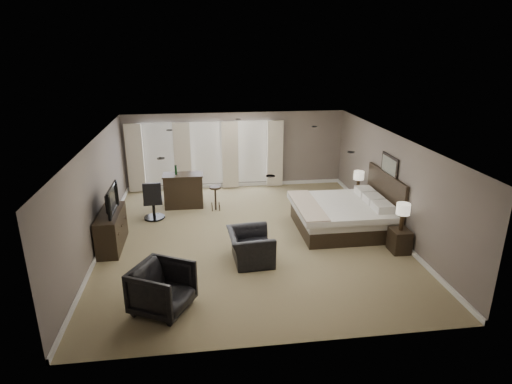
{
  "coord_description": "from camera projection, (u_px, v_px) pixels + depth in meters",
  "views": [
    {
      "loc": [
        -1.21,
        -10.07,
        4.79
      ],
      "look_at": [
        0.2,
        0.4,
        1.1
      ],
      "focal_mm": 30.0,
      "sensor_mm": 36.0,
      "label": 1
    }
  ],
  "objects": [
    {
      "name": "nightstand_near",
      "position": [
        399.0,
        241.0,
        10.31
      ],
      "size": [
        0.43,
        0.52,
        0.57
      ],
      "primitive_type": "cube",
      "color": "black",
      "rests_on": "ground"
    },
    {
      "name": "bar_stool_right",
      "position": [
        215.0,
        198.0,
        12.88
      ],
      "size": [
        0.39,
        0.39,
        0.74
      ],
      "primitive_type": "cube",
      "rotation": [
        0.0,
        0.0,
        0.12
      ],
      "color": "black",
      "rests_on": "ground"
    },
    {
      "name": "bar_counter",
      "position": [
        184.0,
        190.0,
        13.08
      ],
      "size": [
        1.21,
        0.63,
        1.05
      ],
      "primitive_type": "cube",
      "color": "black",
      "rests_on": "ground"
    },
    {
      "name": "nightstand_far",
      "position": [
        357.0,
        200.0,
        13.02
      ],
      "size": [
        0.41,
        0.5,
        0.54
      ],
      "primitive_type": "cube",
      "color": "black",
      "rests_on": "ground"
    },
    {
      "name": "armchair_far",
      "position": [
        162.0,
        287.0,
        7.95
      ],
      "size": [
        1.27,
        1.3,
        1.01
      ],
      "primitive_type": "imported",
      "rotation": [
        0.0,
        0.0,
        1.08
      ],
      "color": "black",
      "rests_on": "ground"
    },
    {
      "name": "desk_chair",
      "position": [
        153.0,
        200.0,
        12.16
      ],
      "size": [
        0.63,
        0.63,
        1.15
      ],
      "primitive_type": "cube",
      "rotation": [
        0.0,
        0.0,
        3.23
      ],
      "color": "black",
      "rests_on": "ground"
    },
    {
      "name": "tv",
      "position": [
        109.0,
        210.0,
        10.32
      ],
      "size": [
        0.65,
        1.13,
        0.15
      ],
      "primitive_type": "imported",
      "rotation": [
        0.0,
        0.0,
        1.57
      ],
      "color": "black",
      "rests_on": "dresser"
    },
    {
      "name": "bar_stool_left",
      "position": [
        183.0,
        186.0,
        14.0
      ],
      "size": [
        0.42,
        0.42,
        0.71
      ],
      "primitive_type": "cube",
      "rotation": [
        0.0,
        0.0,
        0.3
      ],
      "color": "black",
      "rests_on": "ground"
    },
    {
      "name": "room",
      "position": [
        250.0,
        190.0,
        10.73
      ],
      "size": [
        7.6,
        8.6,
        2.64
      ],
      "color": "#887A56",
      "rests_on": "ground"
    },
    {
      "name": "wall_art",
      "position": [
        389.0,
        166.0,
        11.21
      ],
      "size": [
        0.04,
        0.96,
        0.56
      ],
      "primitive_type": "cube",
      "color": "slate",
      "rests_on": "room"
    },
    {
      "name": "lamp_near",
      "position": [
        402.0,
        217.0,
        10.1
      ],
      "size": [
        0.32,
        0.32,
        0.67
      ],
      "primitive_type": "cube",
      "color": "beige",
      "rests_on": "nightstand_near"
    },
    {
      "name": "dresser",
      "position": [
        112.0,
        230.0,
        10.49
      ],
      "size": [
        0.51,
        1.57,
        0.91
      ],
      "primitive_type": "cube",
      "color": "black",
      "rests_on": "ground"
    },
    {
      "name": "window_bay",
      "position": [
        206.0,
        155.0,
        14.48
      ],
      "size": [
        5.25,
        0.2,
        2.3
      ],
      "color": "silver",
      "rests_on": "room"
    },
    {
      "name": "armchair_near",
      "position": [
        250.0,
        242.0,
        9.78
      ],
      "size": [
        0.79,
        1.16,
        0.98
      ],
      "primitive_type": "imported",
      "rotation": [
        0.0,
        0.0,
        1.62
      ],
      "color": "black",
      "rests_on": "ground"
    },
    {
      "name": "lamp_far",
      "position": [
        358.0,
        181.0,
        12.83
      ],
      "size": [
        0.31,
        0.31,
        0.64
      ],
      "primitive_type": "cube",
      "color": "beige",
      "rests_on": "nightstand_far"
    },
    {
      "name": "bed",
      "position": [
        345.0,
        202.0,
        11.39
      ],
      "size": [
        2.42,
        2.31,
        1.54
      ],
      "primitive_type": "cube",
      "color": "silver",
      "rests_on": "ground"
    }
  ]
}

